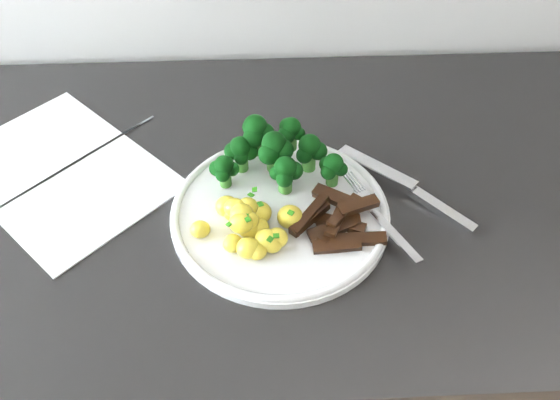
{
  "coord_description": "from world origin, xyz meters",
  "views": [
    {
      "loc": [
        0.1,
        1.15,
        1.44
      ],
      "look_at": [
        0.13,
        1.63,
        0.93
      ],
      "focal_mm": 36.8,
      "sensor_mm": 36.0,
      "label": 1
    }
  ],
  "objects": [
    {
      "name": "knife",
      "position": [
        0.31,
        1.64,
        0.9
      ],
      "size": [
        0.16,
        0.16,
        0.02
      ],
      "color": "silver",
      "rests_on": "plate"
    },
    {
      "name": "plate",
      "position": [
        0.13,
        1.63,
        0.9
      ],
      "size": [
        0.28,
        0.28,
        0.02
      ],
      "color": "white",
      "rests_on": "counter"
    },
    {
      "name": "counter",
      "position": [
        0.12,
        1.67,
        0.45
      ],
      "size": [
        2.39,
        0.6,
        0.9
      ],
      "color": "black",
      "rests_on": "ground"
    },
    {
      "name": "recipe_paper",
      "position": [
        -0.17,
        1.72,
        0.9
      ],
      "size": [
        0.36,
        0.36,
        0.0
      ],
      "color": "white",
      "rests_on": "counter"
    },
    {
      "name": "potatoes",
      "position": [
        0.09,
        1.59,
        0.92
      ],
      "size": [
        0.14,
        0.09,
        0.04
      ],
      "color": "yellow",
      "rests_on": "plate"
    },
    {
      "name": "broccoli",
      "position": [
        0.12,
        1.7,
        0.94
      ],
      "size": [
        0.18,
        0.11,
        0.07
      ],
      "color": "#316C22",
      "rests_on": "plate"
    },
    {
      "name": "beef_strips",
      "position": [
        0.19,
        1.6,
        0.92
      ],
      "size": [
        0.12,
        0.1,
        0.03
      ],
      "color": "black",
      "rests_on": "plate"
    },
    {
      "name": "fork",
      "position": [
        0.25,
        1.6,
        0.91
      ],
      "size": [
        0.08,
        0.15,
        0.01
      ],
      "color": "silver",
      "rests_on": "plate"
    }
  ]
}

